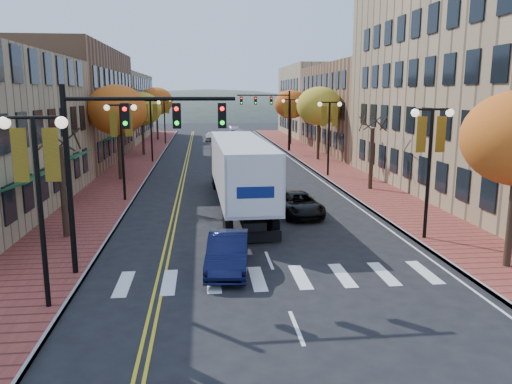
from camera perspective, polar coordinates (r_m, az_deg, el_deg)
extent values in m
plane|color=black|center=(16.83, 3.36, -12.23)|extent=(200.00, 200.00, 0.00)
cube|color=brown|center=(48.60, -13.67, 3.06)|extent=(4.00, 85.00, 0.15)
cube|color=brown|center=(49.56, 7.47, 3.43)|extent=(4.00, 85.00, 0.15)
cube|color=brown|center=(53.22, -22.13, 9.11)|extent=(12.00, 24.00, 11.00)
cube|color=#9E8966|center=(77.59, -17.06, 9.28)|extent=(12.00, 26.00, 9.50)
cube|color=brown|center=(61.02, 14.28, 9.27)|extent=(15.00, 24.00, 10.00)
cube|color=#9E8966|center=(82.00, 8.91, 10.23)|extent=(15.00, 20.00, 11.00)
cylinder|color=#382619|center=(24.49, -21.16, 0.00)|extent=(0.28, 0.28, 4.20)
cylinder|color=#382619|center=(39.95, -15.38, 4.93)|extent=(0.28, 0.28, 4.90)
ellipsoid|color=orange|center=(39.76, -15.59, 9.03)|extent=(4.48, 4.48, 3.81)
cylinder|color=#382619|center=(55.75, -12.80, 6.54)|extent=(0.28, 0.28, 4.55)
ellipsoid|color=gold|center=(55.62, -12.92, 9.25)|extent=(4.16, 4.16, 3.54)
cylinder|color=#382619|center=(73.61, -11.23, 7.86)|extent=(0.28, 0.28, 5.04)
ellipsoid|color=orange|center=(73.51, -11.31, 10.15)|extent=(4.61, 4.61, 3.92)
cylinder|color=#382619|center=(21.20, 27.23, -1.65)|extent=(0.28, 0.28, 4.55)
cylinder|color=#382619|center=(35.47, 13.03, 3.73)|extent=(0.28, 0.28, 4.20)
cylinder|color=#382619|center=(50.74, 7.14, 6.49)|extent=(0.28, 0.28, 4.90)
ellipsoid|color=gold|center=(50.59, 7.22, 9.72)|extent=(4.48, 4.48, 3.81)
cylinder|color=#382619|center=(66.38, 3.97, 7.58)|extent=(0.28, 0.28, 4.76)
ellipsoid|color=orange|center=(66.26, 4.00, 9.97)|extent=(4.35, 4.35, 3.70)
cylinder|color=black|center=(16.41, -23.34, -2.71)|extent=(0.16, 0.16, 6.00)
cylinder|color=black|center=(16.00, -24.18, 7.78)|extent=(1.60, 0.10, 0.10)
sphere|color=#FFF2CC|center=(16.27, -26.83, 7.07)|extent=(0.36, 0.36, 0.36)
sphere|color=#FFF2CC|center=(15.79, -21.35, 7.41)|extent=(0.36, 0.36, 0.36)
cube|color=gold|center=(16.23, -25.38, 3.81)|extent=(0.45, 0.03, 1.60)
cube|color=gold|center=(15.96, -22.32, 3.94)|extent=(0.45, 0.03, 1.60)
cylinder|color=black|center=(31.82, -14.99, 4.17)|extent=(0.16, 0.16, 6.00)
cylinder|color=black|center=(31.61, -15.27, 9.57)|extent=(1.60, 0.10, 0.10)
sphere|color=#FFF2CC|center=(31.75, -16.70, 9.23)|extent=(0.36, 0.36, 0.36)
sphere|color=#FFF2CC|center=(31.50, -13.80, 9.36)|extent=(0.36, 0.36, 0.36)
cube|color=gold|center=(31.73, -15.97, 7.54)|extent=(0.45, 0.03, 1.60)
cube|color=gold|center=(31.59, -14.35, 7.61)|extent=(0.45, 0.03, 1.60)
cylinder|color=black|center=(49.60, -11.87, 6.70)|extent=(0.16, 0.16, 6.00)
cylinder|color=black|center=(49.47, -12.01, 10.16)|extent=(1.60, 0.10, 0.10)
sphere|color=#FFF2CC|center=(49.56, -12.94, 9.95)|extent=(0.36, 0.36, 0.36)
sphere|color=#FFF2CC|center=(49.40, -11.07, 10.02)|extent=(0.36, 0.36, 0.36)
cube|color=gold|center=(49.54, -12.49, 8.87)|extent=(0.45, 0.03, 1.60)
cube|color=gold|center=(49.46, -11.44, 8.91)|extent=(0.45, 0.03, 1.60)
cylinder|color=black|center=(67.50, -10.39, 7.88)|extent=(0.16, 0.16, 6.00)
cylinder|color=black|center=(67.40, -10.48, 10.43)|extent=(1.60, 0.10, 0.10)
sphere|color=#FFF2CC|center=(67.47, -11.17, 10.28)|extent=(0.36, 0.36, 0.36)
sphere|color=#FFF2CC|center=(67.35, -9.79, 10.32)|extent=(0.36, 0.36, 0.36)
cube|color=gold|center=(67.46, -10.84, 9.48)|extent=(0.45, 0.03, 1.60)
cube|color=gold|center=(67.39, -10.06, 9.51)|extent=(0.45, 0.03, 1.60)
cylinder|color=black|center=(23.79, 19.09, 1.67)|extent=(0.16, 0.16, 6.00)
cylinder|color=black|center=(23.52, 19.56, 8.89)|extent=(1.60, 0.10, 0.10)
sphere|color=#FFF2CC|center=(23.19, 17.73, 8.61)|extent=(0.36, 0.36, 0.36)
sphere|color=#FFF2CC|center=(23.88, 21.28, 8.44)|extent=(0.36, 0.36, 0.36)
cube|color=gold|center=(23.39, 18.38, 6.25)|extent=(0.45, 0.03, 1.60)
cube|color=gold|center=(23.77, 20.37, 6.20)|extent=(0.45, 0.03, 1.60)
cylinder|color=black|center=(40.67, 8.31, 5.88)|extent=(0.16, 0.16, 6.00)
cylinder|color=black|center=(40.51, 8.43, 10.11)|extent=(1.60, 0.10, 0.10)
sphere|color=#FFF2CC|center=(40.32, 7.31, 9.92)|extent=(0.36, 0.36, 0.36)
sphere|color=#FFF2CC|center=(40.72, 9.53, 9.87)|extent=(0.36, 0.36, 0.36)
cube|color=gold|center=(40.43, 7.76, 8.56)|extent=(0.45, 0.03, 1.60)
cube|color=gold|center=(40.66, 9.01, 8.54)|extent=(0.45, 0.03, 1.60)
cylinder|color=black|center=(58.23, 3.90, 7.54)|extent=(0.16, 0.16, 6.00)
cylinder|color=black|center=(58.11, 3.94, 10.49)|extent=(1.60, 0.10, 0.10)
sphere|color=#FFF2CC|center=(57.98, 3.14, 10.35)|extent=(0.36, 0.36, 0.36)
sphere|color=#FFF2CC|center=(58.26, 4.72, 10.34)|extent=(0.36, 0.36, 0.36)
cube|color=gold|center=(58.06, 3.48, 9.41)|extent=(0.45, 0.03, 1.60)
cube|color=gold|center=(58.22, 4.36, 9.41)|extent=(0.45, 0.03, 1.60)
cylinder|color=black|center=(19.11, -20.58, 0.88)|extent=(0.20, 0.20, 7.00)
cylinder|color=black|center=(18.31, -11.96, 10.38)|extent=(6.00, 0.14, 0.14)
cube|color=black|center=(18.44, -14.70, 8.40)|extent=(0.30, 0.25, 0.90)
sphere|color=#FF0C0C|center=(18.29, -14.80, 9.16)|extent=(0.16, 0.16, 0.16)
cube|color=black|center=(18.26, -9.04, 8.60)|extent=(0.30, 0.25, 0.90)
sphere|color=#FF0C0C|center=(18.11, -9.09, 9.37)|extent=(0.16, 0.16, 0.16)
cube|color=black|center=(18.25, -3.90, 8.71)|extent=(0.30, 0.25, 0.90)
sphere|color=#FF0C0C|center=(18.11, -3.89, 9.48)|extent=(0.16, 0.16, 0.16)
cylinder|color=black|center=(58.18, 3.80, 8.03)|extent=(0.20, 0.20, 7.00)
cylinder|color=black|center=(57.65, 0.85, 11.01)|extent=(6.00, 0.14, 0.14)
cube|color=black|center=(57.77, 1.75, 10.41)|extent=(0.30, 0.25, 0.90)
sphere|color=#FF0C0C|center=(57.63, 1.77, 10.66)|extent=(0.16, 0.16, 0.16)
cube|color=black|center=(57.55, -0.06, 10.41)|extent=(0.30, 0.25, 0.90)
sphere|color=#FF0C0C|center=(57.41, -0.04, 10.66)|extent=(0.16, 0.16, 0.16)
cube|color=black|center=(57.40, -1.69, 10.41)|extent=(0.30, 0.25, 0.90)
sphere|color=#FF0C0C|center=(57.26, -1.68, 10.65)|extent=(0.16, 0.16, 0.16)
cube|color=black|center=(28.50, -1.78, -0.57)|extent=(1.30, 13.40, 0.36)
cube|color=silver|center=(28.19, -1.80, 3.02)|extent=(2.95, 13.44, 2.88)
cube|color=black|center=(36.45, -3.05, 3.32)|extent=(2.64, 3.14, 2.57)
cylinder|color=black|center=(23.31, -3.14, -4.17)|extent=(0.38, 1.04, 1.03)
cylinder|color=black|center=(23.55, 2.12, -4.00)|extent=(0.38, 1.04, 1.03)
cylinder|color=black|center=(24.50, -3.35, -3.41)|extent=(0.38, 1.04, 1.03)
cylinder|color=black|center=(24.73, 1.66, -3.25)|extent=(0.38, 1.04, 1.03)
cylinder|color=black|center=(35.35, -4.62, 1.11)|extent=(0.38, 1.04, 1.03)
cylinder|color=black|center=(35.52, -1.14, 1.19)|extent=(0.38, 1.04, 1.03)
cylinder|color=black|center=(37.58, -4.79, 1.71)|extent=(0.38, 1.04, 1.03)
cylinder|color=black|center=(37.74, -1.51, 1.78)|extent=(0.38, 1.04, 1.03)
imported|color=black|center=(19.23, -3.23, -6.91)|extent=(1.94, 4.45, 1.42)
imported|color=black|center=(27.90, 4.87, -1.37)|extent=(2.50, 4.74, 1.27)
imported|color=silver|center=(72.08, -5.14, 6.36)|extent=(1.99, 4.03, 1.32)
imported|color=#A4A4AB|center=(75.72, -1.83, 6.62)|extent=(2.42, 4.69, 1.30)
imported|color=#B4B3BB|center=(84.02, -2.50, 7.07)|extent=(1.47, 3.99, 1.30)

